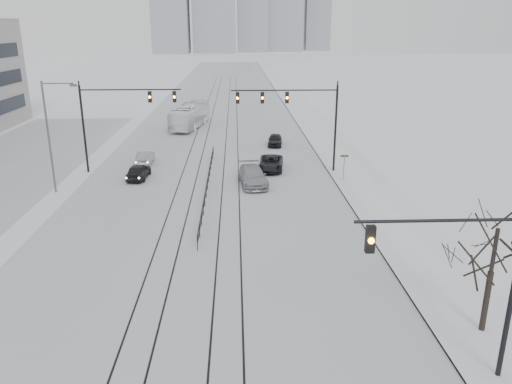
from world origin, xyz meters
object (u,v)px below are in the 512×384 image
sedan_sb_outer (145,158)px  box_truck (190,116)px  sedan_nb_far (275,140)px  sedan_nb_right (253,176)px  sedan_nb_front (271,163)px  traffic_mast_near (472,273)px  sedan_sb_inner (138,171)px  bare_tree (496,240)px

sedan_sb_outer → box_truck: 18.99m
sedan_nb_far → box_truck: bearing=139.9°
sedan_nb_right → box_truck: bearing=99.8°
sedan_nb_front → sedan_nb_far: size_ratio=1.25×
box_truck → sedan_nb_far: bearing=144.8°
traffic_mast_near → sedan_sb_inner: (-17.13, 27.55, -3.87)m
sedan_nb_right → box_truck: (-7.53, 26.11, 0.78)m
bare_tree → sedan_nb_front: (-7.52, 26.93, -3.82)m
sedan_sb_outer → sedan_nb_front: (12.29, -2.76, 0.03)m
sedan_sb_outer → sedan_nb_far: size_ratio=1.00×
traffic_mast_near → sedan_sb_outer: bearing=118.0°
traffic_mast_near → box_truck: (-14.52, 51.43, -3.01)m
sedan_sb_outer → sedan_nb_far: bearing=-151.3°
traffic_mast_near → sedan_nb_right: bearing=105.4°
sedan_sb_inner → box_truck: bearing=-93.0°
bare_tree → sedan_nb_far: bearing=99.7°
traffic_mast_near → sedan_nb_front: bearing=99.7°
bare_tree → sedan_nb_right: bearing=112.8°
bare_tree → sedan_nb_far: 37.92m
bare_tree → sedan_nb_front: size_ratio=1.27×
sedan_sb_inner → sedan_nb_front: size_ratio=0.84×
sedan_sb_inner → sedan_nb_far: bearing=-133.0°
sedan_nb_front → sedan_nb_right: size_ratio=0.90×
traffic_mast_near → bare_tree: 3.85m
sedan_sb_outer → sedan_nb_front: sedan_nb_front is taller
sedan_sb_outer → traffic_mast_near: bearing=117.6°
traffic_mast_near → sedan_nb_front: (-5.11, 29.93, -3.90)m
traffic_mast_near → bare_tree: size_ratio=1.15×
sedan_nb_right → box_truck: size_ratio=0.48×
sedan_nb_far → bare_tree: bearing=-73.8°
traffic_mast_near → sedan_sb_outer: (-17.40, 32.69, -3.93)m
traffic_mast_near → sedan_nb_front: size_ratio=1.46×
traffic_mast_near → bare_tree: traffic_mast_near is taller
traffic_mast_near → sedan_sb_inner: bearing=121.9°
sedan_sb_outer → sedan_nb_front: size_ratio=0.80×
sedan_sb_outer → sedan_nb_right: sedan_nb_right is taller
sedan_sb_inner → bare_tree: bearing=131.8°
sedan_sb_outer → sedan_nb_front: 12.60m
sedan_nb_right → sedan_nb_far: bearing=72.0°
bare_tree → box_truck: bearing=109.3°
sedan_nb_right → box_truck: 27.18m
traffic_mast_near → sedan_nb_right: size_ratio=1.32×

